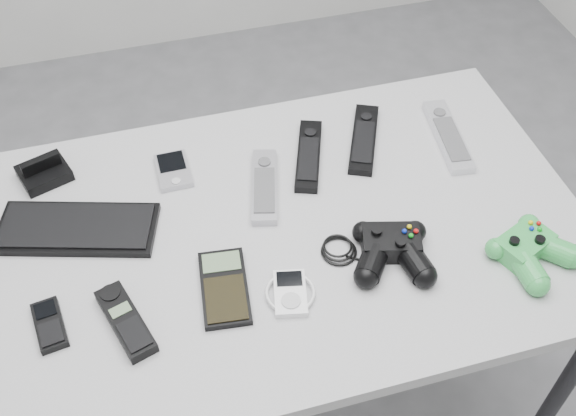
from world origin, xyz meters
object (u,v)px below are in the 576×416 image
object	(u,v)px
desk	(291,247)
controller_green	(531,249)
cordless_handset	(126,321)
mobile_phone	(49,325)
controller_black	(392,248)
calculator	(224,287)
remote_black_b	(364,138)
pda	(173,170)
mp3_player	(290,293)
remote_silver_a	(264,186)
remote_black_a	(309,155)
remote_silver_b	(448,135)
pda_keyboard	(77,228)

from	to	relation	value
desk	controller_green	distance (m)	0.45
cordless_handset	mobile_phone	bearing A→B (deg)	149.13
desk	cordless_handset	xyz separation A→B (m)	(-0.33, -0.14, 0.08)
controller_black	calculator	bearing A→B (deg)	-166.97
remote_black_b	calculator	size ratio (longest dim) A/B	1.30
remote_black_b	pda	bearing A→B (deg)	-158.04
calculator	controller_black	world-z (taller)	controller_black
cordless_handset	mp3_player	xyz separation A→B (m)	(0.28, -0.02, -0.00)
mobile_phone	cordless_handset	world-z (taller)	cordless_handset
remote_silver_a	cordless_handset	size ratio (longest dim) A/B	1.27
controller_green	pda	bearing A→B (deg)	124.10
remote_black_a	remote_silver_b	size ratio (longest dim) A/B	0.93
remote_black_b	controller_black	world-z (taller)	controller_black
remote_silver_b	remote_black_b	bearing A→B (deg)	174.44
pda	mobile_phone	world-z (taller)	same
remote_silver_b	calculator	distance (m)	0.60
remote_black_b	controller_black	size ratio (longest dim) A/B	0.83
controller_black	controller_green	world-z (taller)	controller_black
calculator	controller_green	size ratio (longest dim) A/B	1.06
pda_keyboard	remote_black_a	xyz separation A→B (m)	(0.48, 0.07, 0.00)
remote_black_b	remote_silver_a	bearing A→B (deg)	-137.50
cordless_handset	controller_black	world-z (taller)	controller_black
pda_keyboard	controller_black	bearing A→B (deg)	-5.01
mp3_player	pda	bearing A→B (deg)	124.85
remote_black_b	calculator	xyz separation A→B (m)	(-0.37, -0.30, -0.00)
remote_silver_a	remote_black_b	xyz separation A→B (m)	(0.24, 0.08, -0.00)
mobile_phone	pda_keyboard	bearing A→B (deg)	65.14
remote_silver_a	remote_black_b	distance (m)	0.25
mobile_phone	controller_black	bearing A→B (deg)	-9.99
remote_silver_b	cordless_handset	xyz separation A→B (m)	(-0.72, -0.28, 0.00)
pda_keyboard	remote_silver_b	size ratio (longest dim) A/B	1.35
remote_black_a	calculator	bearing A→B (deg)	-110.60
desk	remote_silver_b	size ratio (longest dim) A/B	5.12
pda_keyboard	pda	bearing A→B (deg)	44.48
desk	mp3_player	xyz separation A→B (m)	(-0.05, -0.15, 0.07)
desk	remote_black_a	bearing A→B (deg)	63.16
controller_green	mp3_player	bearing A→B (deg)	153.05
pda_keyboard	remote_black_b	world-z (taller)	remote_black_b
mp3_player	remote_silver_b	bearing A→B (deg)	46.75
remote_black_a	cordless_handset	size ratio (longest dim) A/B	1.32
pda	remote_black_b	xyz separation A→B (m)	(0.41, -0.02, 0.00)
remote_silver_a	remote_black_b	world-z (taller)	remote_silver_a
remote_silver_b	mobile_phone	bearing A→B (deg)	-155.97
desk	mp3_player	distance (m)	0.18
remote_silver_a	mp3_player	bearing A→B (deg)	-80.02
pda_keyboard	controller_black	xyz separation A→B (m)	(0.55, -0.22, 0.02)
calculator	controller_black	xyz separation A→B (m)	(0.31, -0.01, 0.02)
desk	pda_keyboard	bearing A→B (deg)	166.16
remote_black_a	mobile_phone	size ratio (longest dim) A/B	2.02
desk	pda_keyboard	world-z (taller)	pda_keyboard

